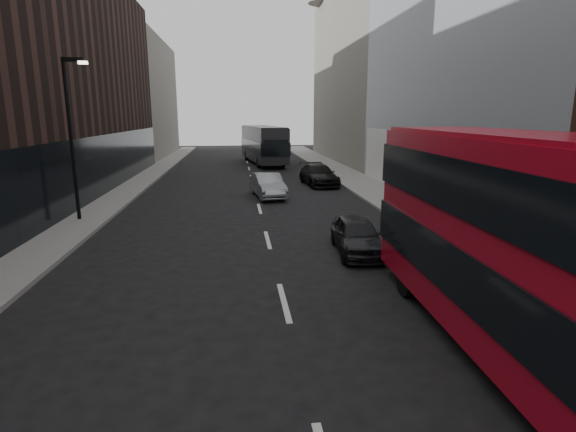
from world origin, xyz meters
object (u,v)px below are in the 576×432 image
object	(u,v)px
red_bus	(535,243)
car_b	(268,185)
car_c	(319,175)
street_lamp	(72,129)
grey_bus	(263,144)
car_a	(357,235)

from	to	relation	value
red_bus	car_b	world-z (taller)	red_bus
red_bus	car_c	bearing A→B (deg)	91.23
car_b	car_c	distance (m)	5.75
street_lamp	car_b	bearing A→B (deg)	31.07
street_lamp	car_c	distance (m)	16.36
street_lamp	grey_bus	size ratio (longest dim) A/B	0.60
street_lamp	car_a	xyz separation A→B (m)	(11.23, -6.00, -3.54)
street_lamp	red_bus	size ratio (longest dim) A/B	0.63
street_lamp	grey_bus	xyz separation A→B (m)	(9.79, 24.01, -2.21)
grey_bus	street_lamp	bearing A→B (deg)	-119.79
car_a	red_bus	bearing A→B (deg)	-76.38
grey_bus	car_a	world-z (taller)	grey_bus
street_lamp	car_b	xyz separation A→B (m)	(8.91, 5.37, -3.48)
car_a	car_c	world-z (taller)	car_c
car_c	grey_bus	bearing A→B (deg)	96.42
grey_bus	car_b	world-z (taller)	grey_bus
red_bus	car_a	distance (m)	7.77
grey_bus	red_bus	bearing A→B (deg)	-93.44
red_bus	car_c	size ratio (longest dim) A/B	2.28
street_lamp	red_bus	xyz separation A→B (m)	(12.52, -13.45, -1.72)
red_bus	grey_bus	world-z (taller)	red_bus
street_lamp	grey_bus	bearing A→B (deg)	67.82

